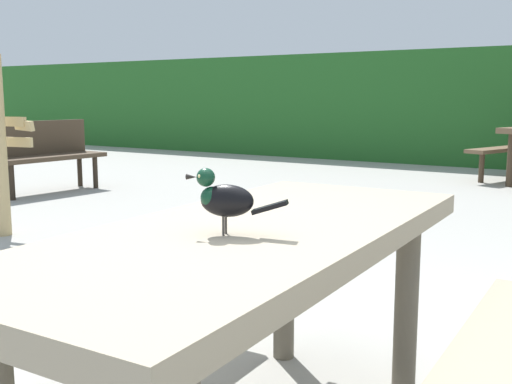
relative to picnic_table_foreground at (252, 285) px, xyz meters
The scene contains 3 objects.
picnic_table_foreground is the anchor object (origin of this frame).
bird_grackle 0.32m from the picnic_table_foreground, 89.95° to the right, with size 0.28×0.13×0.18m.
park_bench_side 5.95m from the picnic_table_foreground, 146.87° to the left, with size 0.57×1.43×0.84m.
Camera 1 is at (0.69, -1.55, 1.12)m, focal length 42.92 mm.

